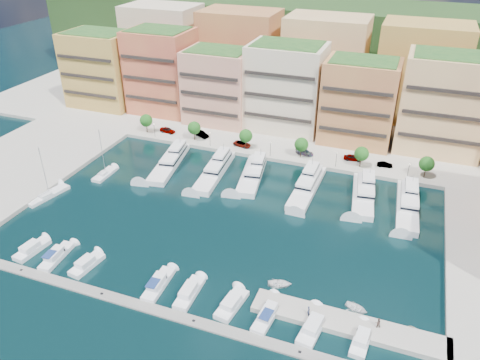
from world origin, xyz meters
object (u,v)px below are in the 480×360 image
at_px(tree_4, 362,154).
at_px(person_1, 378,323).
at_px(yacht_4, 308,185).
at_px(cruiser_9, 361,340).
at_px(car_4, 353,157).
at_px(tree_3, 301,145).
at_px(tender_3, 411,328).
at_px(yacht_3, 253,173).
at_px(yacht_1, 170,161).
at_px(car_3, 305,152).
at_px(tree_0, 146,121).
at_px(cruiser_5, 189,293).
at_px(tree_2, 246,136).
at_px(cruiser_1, 56,256).
at_px(cruiser_8, 313,327).
at_px(car_1, 202,134).
at_px(cruiser_7, 268,315).
at_px(tender_2, 356,308).
at_px(tender_0, 280,284).
at_px(cruiser_2, 87,265).
at_px(cruiser_4, 158,284).
at_px(lamppost_4, 409,169).
at_px(lamppost_2, 270,147).
at_px(lamppost_3, 336,157).
at_px(yacht_2, 216,169).
at_px(lamppost_1, 210,137).
at_px(car_5, 385,165).
at_px(person_0, 309,311).
at_px(lamppost_0, 154,128).
at_px(car_2, 242,144).
at_px(sailboat_2, 105,175).
at_px(cruiser_6, 231,305).
at_px(tree_1, 194,128).
at_px(yacht_6, 408,203).

xyz_separation_m(tree_4, person_1, (10.55, -54.84, -2.82)).
distance_m(yacht_4, cruiser_9, 47.61).
bearing_deg(car_4, tree_3, 96.55).
bearing_deg(tender_3, yacht_3, 37.57).
bearing_deg(yacht_3, yacht_1, -176.60).
bearing_deg(car_3, tree_0, 102.85).
xyz_separation_m(cruiser_5, cruiser_9, (30.00, 0.01, 0.00)).
height_order(tree_0, person_1, tree_0).
distance_m(cruiser_9, person_1, 4.04).
distance_m(tree_2, cruiser_1, 61.06).
bearing_deg(tree_4, car_3, 172.92).
height_order(cruiser_8, person_1, person_1).
bearing_deg(car_1, tree_4, -68.96).
height_order(cruiser_7, tender_2, cruiser_7).
relative_size(tree_2, tender_0, 1.30).
height_order(cruiser_1, car_1, car_1).
relative_size(tree_3, cruiser_2, 0.74).
distance_m(tree_2, cruiser_4, 58.43).
bearing_deg(tender_2, car_4, 25.88).
bearing_deg(lamppost_4, car_1, 175.11).
height_order(lamppost_2, yacht_3, yacht_3).
xyz_separation_m(lamppost_3, yacht_2, (-28.88, -12.54, -2.62)).
bearing_deg(lamppost_1, yacht_2, -60.42).
bearing_deg(cruiser_8, car_5, 84.99).
xyz_separation_m(car_5, person_0, (-6.57, -58.32, 0.25)).
relative_size(tree_0, yacht_2, 0.25).
height_order(tree_2, yacht_1, tree_2).
relative_size(lamppost_4, yacht_3, 0.21).
bearing_deg(tender_2, lamppost_0, 70.03).
relative_size(tree_3, person_1, 3.06).
bearing_deg(tender_0, cruiser_2, 85.60).
xyz_separation_m(yacht_3, car_2, (-8.19, 14.24, 0.50)).
height_order(lamppost_2, cruiser_7, lamppost_2).
bearing_deg(person_0, tree_4, -17.44).
distance_m(lamppost_0, tender_3, 90.92).
bearing_deg(yacht_4, cruiser_7, -85.16).
bearing_deg(tender_0, lamppost_4, -38.74).
relative_size(lamppost_1, sailboat_2, 0.32).
distance_m(lamppost_4, cruiser_6, 61.39).
relative_size(tree_1, tree_4, 1.00).
bearing_deg(person_0, tender_3, -94.23).
relative_size(yacht_2, person_1, 12.40).
distance_m(yacht_6, cruiser_4, 59.53).
xyz_separation_m(tree_2, tender_3, (47.73, -52.50, -4.30)).
relative_size(yacht_4, person_0, 11.98).
bearing_deg(cruiser_4, yacht_3, 86.75).
xyz_separation_m(tender_0, car_3, (-8.24, 51.98, 1.28)).
bearing_deg(lamppost_3, cruiser_7, -90.88).
bearing_deg(yacht_1, cruiser_7, -46.31).
height_order(cruiser_8, tender_3, cruiser_8).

